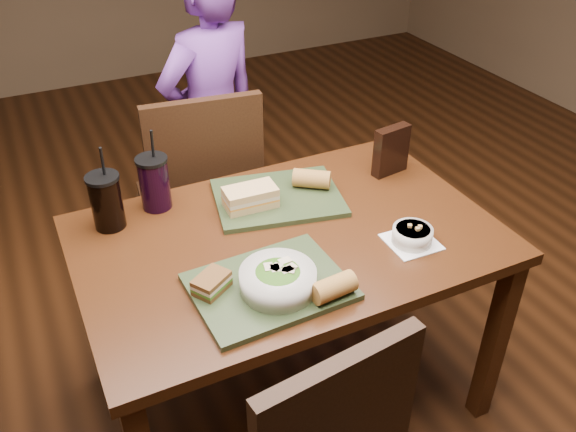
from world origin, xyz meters
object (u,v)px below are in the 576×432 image
object	(u,v)px
diner	(212,122)
baguette_near	(334,287)
sandwich_far	(250,197)
tray_near	(269,287)
salad_bowl	(278,279)
chip_bag	(391,150)
tray_far	(278,198)
soup_bowl	(412,235)
chair_far	(201,194)
baguette_far	(312,179)
sandwich_near	(212,283)
cup_cola	(106,201)
cup_berry	(154,182)
dining_table	(288,257)

from	to	relation	value
diner	baguette_near	size ratio (longest dim) A/B	11.54
diner	sandwich_far	bearing A→B (deg)	62.46
diner	tray_near	size ratio (longest dim) A/B	3.35
salad_bowl	chip_bag	world-z (taller)	chip_bag
tray_far	soup_bowl	distance (m)	0.48
diner	tray_far	bearing A→B (deg)	70.06
tray_far	chip_bag	world-z (taller)	chip_bag
chair_far	baguette_far	bearing A→B (deg)	-58.74
tray_far	chip_bag	bearing A→B (deg)	-0.86
salad_bowl	sandwich_near	world-z (taller)	salad_bowl
diner	salad_bowl	distance (m)	1.24
chair_far	chip_bag	bearing A→B (deg)	-37.49
cup_cola	cup_berry	xyz separation A→B (m)	(0.17, 0.05, 0.00)
diner	baguette_far	size ratio (longest dim) A/B	11.06
sandwich_far	cup_berry	xyz separation A→B (m)	(-0.27, 0.16, 0.04)
tray_near	soup_bowl	size ratio (longest dim) A/B	2.74
chair_far	tray_far	world-z (taller)	chair_far
diner	dining_table	bearing A→B (deg)	67.33
dining_table	cup_cola	world-z (taller)	cup_cola
baguette_far	cup_berry	xyz separation A→B (m)	(-0.51, 0.14, 0.04)
chair_far	baguette_far	size ratio (longest dim) A/B	7.96
dining_table	salad_bowl	size ratio (longest dim) A/B	6.18
sandwich_near	chair_far	bearing A→B (deg)	74.12
chair_far	cup_cola	distance (m)	0.60
chair_far	baguette_near	xyz separation A→B (m)	(0.06, -0.97, 0.24)
tray_near	chip_bag	distance (m)	0.78
dining_table	tray_near	size ratio (longest dim) A/B	3.10
diner	soup_bowl	xyz separation A→B (m)	(0.23, -1.17, 0.08)
diner	cup_cola	xyz separation A→B (m)	(-0.59, -0.68, 0.14)
baguette_near	soup_bowl	bearing A→B (deg)	20.07
chair_far	cup_cola	size ratio (longest dim) A/B	3.57
chair_far	baguette_near	world-z (taller)	chair_far
salad_bowl	cup_cola	bearing A→B (deg)	122.95
tray_near	baguette_far	distance (m)	0.54
tray_near	sandwich_far	distance (m)	0.41
diner	baguette_far	distance (m)	0.79
sandwich_near	cup_cola	xyz separation A→B (m)	(-0.18, 0.45, 0.05)
tray_far	baguette_near	xyz separation A→B (m)	(-0.08, -0.53, 0.04)
chair_far	soup_bowl	xyz separation A→B (m)	(0.41, -0.84, 0.22)
sandwich_near	baguette_near	xyz separation A→B (m)	(0.29, -0.17, 0.01)
diner	sandwich_near	bearing A→B (deg)	53.31
sandwich_near	dining_table	bearing A→B (deg)	27.93
chair_far	tray_near	xyz separation A→B (m)	(-0.08, -0.85, 0.20)
tray_near	sandwich_near	world-z (taller)	sandwich_near
baguette_far	soup_bowl	bearing A→B (deg)	-71.03
chair_far	cup_berry	distance (m)	0.48
sandwich_far	baguette_near	world-z (taller)	sandwich_far
baguette_far	baguette_near	bearing A→B (deg)	-111.74
cup_cola	chip_bag	size ratio (longest dim) A/B	1.58
chair_far	salad_bowl	bearing A→B (deg)	-94.18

